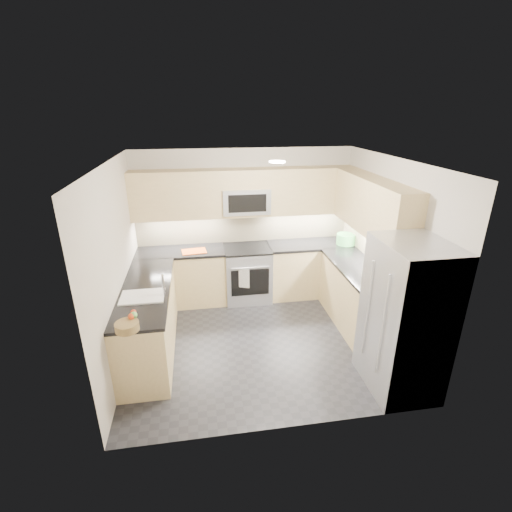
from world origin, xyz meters
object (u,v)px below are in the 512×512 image
Objects in this scene: utensil_bowl at (346,239)px; cutting_board at (194,251)px; fruit_basket at (127,327)px; gas_range at (247,274)px; refrigerator at (405,318)px; microwave at (246,200)px.

utensil_bowl reaches higher than cutting_board.
gas_range is at bearing 55.12° from fruit_basket.
utensil_bowl is at bearing 33.42° from fruit_basket.
gas_range is at bearing 176.09° from utensil_bowl.
fruit_basket reaches higher than gas_range.
refrigerator is 3.31m from cutting_board.
microwave is at bearing 171.84° from utensil_bowl.
utensil_bowl is (0.21, 2.31, 0.13)m from refrigerator.
fruit_basket is at bearing -124.88° from gas_range.
refrigerator is 2.32m from utensil_bowl.
fruit_basket is at bearing -146.58° from utensil_bowl.
refrigerator reaches higher than gas_range.
microwave is at bearing 119.62° from refrigerator.
utensil_bowl is 2.54m from cutting_board.
utensil_bowl is (1.66, -0.11, 0.57)m from gas_range.
gas_range is at bearing 120.88° from refrigerator.
utensil_bowl is (1.66, -0.24, -0.67)m from microwave.
gas_range is 2.79m from fruit_basket.
microwave is 3.04m from refrigerator.
utensil_bowl is 1.25× the size of fruit_basket.
gas_range is 2.95× the size of utensil_bowl.
utensil_bowl is at bearing 84.69° from refrigerator.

